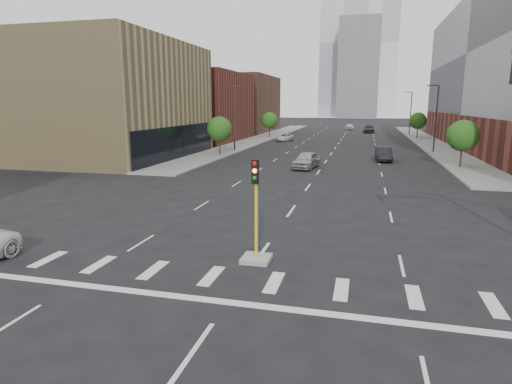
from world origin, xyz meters
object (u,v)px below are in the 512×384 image
at_px(car_distant, 350,127).
at_px(median_traffic_signal, 256,240).
at_px(car_near_left, 306,160).
at_px(car_mid_right, 384,154).
at_px(car_far_left, 285,137).
at_px(car_deep_right, 369,129).

bearing_deg(car_distant, median_traffic_signal, -86.87).
distance_m(median_traffic_signal, car_near_left, 27.29).
xyz_separation_m(car_mid_right, car_distant, (-6.08, 60.57, 0.01)).
relative_size(median_traffic_signal, car_mid_right, 0.90).
height_order(median_traffic_signal, car_far_left, median_traffic_signal).
height_order(median_traffic_signal, car_distant, median_traffic_signal).
relative_size(car_near_left, car_far_left, 1.06).
bearing_deg(car_mid_right, car_near_left, -137.58).
distance_m(car_near_left, car_distant, 68.67).
relative_size(car_far_left, car_distant, 1.00).
distance_m(car_near_left, car_mid_right, 11.37).
bearing_deg(car_far_left, car_deep_right, 68.06).
bearing_deg(median_traffic_signal, car_far_left, 99.27).
height_order(car_mid_right, car_deep_right, car_deep_right).
xyz_separation_m(car_near_left, car_mid_right, (8.01, 8.07, -0.05)).
xyz_separation_m(median_traffic_signal, car_mid_right, (6.51, 35.32, -0.17)).
bearing_deg(car_mid_right, median_traffic_signal, -103.24).
xyz_separation_m(car_near_left, car_deep_right, (6.65, 58.56, -0.00)).
bearing_deg(car_far_left, median_traffic_signal, -73.53).
bearing_deg(car_near_left, car_distant, 96.88).
xyz_separation_m(car_far_left, car_distant, (10.10, 36.65, 0.15)).
relative_size(car_far_left, car_deep_right, 0.81).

